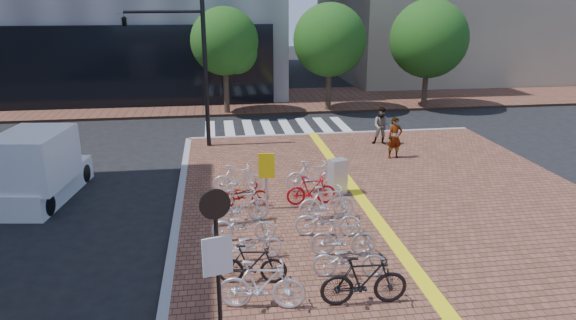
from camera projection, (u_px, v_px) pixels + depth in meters
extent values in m
plane|color=black|center=(324.00, 255.00, 13.69)|extent=(120.00, 120.00, 0.00)
cube|color=gray|center=(332.00, 134.00, 25.39)|extent=(14.00, 0.25, 0.15)
cube|color=brown|center=(256.00, 101.00, 33.46)|extent=(70.00, 8.00, 0.15)
cube|color=silver|center=(210.00, 130.00, 26.47)|extent=(0.50, 4.00, 0.01)
cube|color=silver|center=(229.00, 129.00, 26.61)|extent=(0.50, 4.00, 0.01)
cube|color=silver|center=(249.00, 129.00, 26.74)|extent=(0.50, 4.00, 0.01)
cube|color=silver|center=(268.00, 128.00, 26.88)|extent=(0.50, 4.00, 0.01)
cube|color=silver|center=(287.00, 127.00, 27.02)|extent=(0.50, 4.00, 0.01)
cube|color=silver|center=(305.00, 127.00, 27.16)|extent=(0.50, 4.00, 0.01)
cube|color=silver|center=(324.00, 126.00, 27.29)|extent=(0.50, 4.00, 0.01)
cube|color=silver|center=(342.00, 125.00, 27.43)|extent=(0.50, 4.00, 0.01)
cylinder|color=#38281E|center=(226.00, 90.00, 29.47)|extent=(0.32, 0.32, 2.60)
sphere|color=#194714|center=(225.00, 41.00, 28.63)|extent=(3.80, 3.80, 3.80)
sphere|color=#194714|center=(236.00, 53.00, 28.61)|extent=(2.40, 2.40, 2.40)
cylinder|color=#38281E|center=(328.00, 88.00, 30.29)|extent=(0.32, 0.32, 2.60)
sphere|color=#194714|center=(330.00, 40.00, 29.45)|extent=(4.20, 4.20, 4.20)
sphere|color=#194714|center=(341.00, 51.00, 29.44)|extent=(2.40, 2.40, 2.40)
cylinder|color=#38281E|center=(425.00, 85.00, 31.12)|extent=(0.32, 0.32, 2.60)
sphere|color=#194714|center=(429.00, 39.00, 30.28)|extent=(4.60, 4.60, 4.60)
sphere|color=#194714|center=(440.00, 49.00, 30.26)|extent=(2.40, 2.40, 2.40)
imported|color=white|center=(262.00, 285.00, 10.93)|extent=(1.96, 0.88, 1.14)
imported|color=black|center=(252.00, 264.00, 11.93)|extent=(1.70, 0.70, 0.99)
imported|color=white|center=(252.00, 244.00, 13.03)|extent=(1.67, 0.73, 0.85)
imported|color=silver|center=(244.00, 225.00, 14.03)|extent=(1.84, 0.90, 0.93)
imported|color=silver|center=(240.00, 206.00, 15.13)|extent=(1.88, 0.88, 1.09)
imported|color=#9E150B|center=(243.00, 195.00, 16.26)|extent=(1.67, 0.66, 0.86)
imported|color=white|center=(237.00, 179.00, 17.44)|extent=(1.72, 0.53, 1.03)
imported|color=black|center=(364.00, 281.00, 11.07)|extent=(1.95, 0.61, 1.16)
imported|color=#B3B3B8|center=(349.00, 259.00, 12.22)|extent=(1.84, 0.87, 0.93)
imported|color=#BBBCC0|center=(343.00, 238.00, 13.20)|extent=(1.76, 0.70, 1.03)
imported|color=silver|center=(328.00, 220.00, 14.31)|extent=(1.93, 0.93, 0.97)
imported|color=silver|center=(327.00, 202.00, 15.40)|extent=(1.80, 0.59, 1.07)
imported|color=red|center=(311.00, 190.00, 16.52)|extent=(1.62, 0.48, 0.97)
imported|color=silver|center=(313.00, 176.00, 17.60)|extent=(1.88, 0.67, 1.11)
imported|color=gray|center=(395.00, 138.00, 21.18)|extent=(0.65, 0.45, 1.73)
imported|color=#535B69|center=(382.00, 126.00, 23.15)|extent=(1.01, 0.90, 1.71)
cube|color=silver|center=(338.00, 177.00, 17.34)|extent=(0.67, 0.58, 1.23)
cylinder|color=#B7B7BC|center=(266.00, 182.00, 16.01)|extent=(0.08, 0.08, 1.81)
cube|color=yellow|center=(266.00, 166.00, 15.80)|extent=(0.50, 0.12, 0.80)
cylinder|color=black|center=(218.00, 267.00, 9.68)|extent=(0.10, 0.10, 3.12)
cylinder|color=black|center=(215.00, 204.00, 9.23)|extent=(0.57, 0.19, 0.58)
cube|color=silver|center=(217.00, 256.00, 9.54)|extent=(0.56, 0.18, 0.78)
cylinder|color=black|center=(206.00, 74.00, 22.25)|extent=(0.19, 0.19, 6.42)
cylinder|color=black|center=(163.00, 12.00, 21.23)|extent=(3.21, 0.13, 0.13)
imported|color=black|center=(124.00, 20.00, 21.10)|extent=(0.28, 1.33, 0.54)
cube|color=white|center=(43.00, 186.00, 17.50)|extent=(2.41, 4.51, 0.86)
cube|color=white|center=(55.00, 146.00, 18.36)|extent=(2.05, 2.05, 1.24)
cube|color=white|center=(27.00, 159.00, 16.41)|extent=(2.27, 2.92, 1.72)
cylinder|color=black|center=(41.00, 173.00, 18.98)|extent=(0.30, 0.69, 0.67)
cylinder|color=black|center=(84.00, 173.00, 18.98)|extent=(0.30, 0.69, 0.67)
cylinder|color=black|center=(48.00, 205.00, 16.07)|extent=(0.30, 0.69, 0.67)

